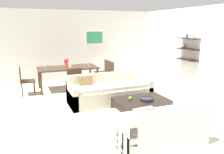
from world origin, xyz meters
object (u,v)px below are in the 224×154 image
decorative_bowl (146,99)px  dining_table (68,69)px  coffee_table (143,108)px  dining_chair_right_near (108,72)px  centerpiece_vase (66,62)px  apple_on_coffee_table (130,98)px  dining_chair_left_near (25,79)px  wine_glass_foot (70,66)px  wine_glass_left_near (46,65)px  sofa_beige (109,92)px  wine_glass_right_near (89,63)px  dining_chair_right_far (104,70)px  loveseat_white (158,128)px  dining_chair_foot (74,80)px

decorative_bowl → dining_table: (-1.24, 3.11, 0.27)m
coffee_table → dining_chair_right_near: size_ratio=1.43×
decorative_bowl → centerpiece_vase: 3.43m
apple_on_coffee_table → dining_chair_right_near: dining_chair_right_near is taller
dining_chair_left_near → wine_glass_foot: size_ratio=6.12×
apple_on_coffee_table → wine_glass_left_near: wine_glass_left_near is taller
wine_glass_left_near → centerpiece_vase: centerpiece_vase is taller
centerpiece_vase → decorative_bowl: bearing=-68.0°
dining_chair_right_near → wine_glass_left_near: bearing=177.3°
dining_chair_left_near → wine_glass_foot: bearing=-8.6°
sofa_beige → coffee_table: sofa_beige is taller
dining_table → wine_glass_right_near: 0.75m
coffee_table → dining_chair_right_far: 3.30m
sofa_beige → decorative_bowl: sofa_beige is taller
apple_on_coffee_table → centerpiece_vase: 3.15m
decorative_bowl → dining_chair_right_far: size_ratio=0.38×
decorative_bowl → wine_glass_foot: size_ratio=2.30×
coffee_table → decorative_bowl: 0.24m
wine_glass_foot → wine_glass_left_near: bearing=156.5°
decorative_bowl → wine_glass_right_near: wine_glass_right_near is taller
decorative_bowl → wine_glass_foot: (-1.24, 2.68, 0.44)m
apple_on_coffee_table → wine_glass_foot: size_ratio=0.62×
dining_table → wine_glass_foot: bearing=-90.0°
wine_glass_left_near → dining_chair_right_far: bearing=9.3°
loveseat_white → decorative_bowl: size_ratio=4.80×
decorative_bowl → apple_on_coffee_table: size_ratio=3.70×
dining_chair_right_far → wine_glass_foot: size_ratio=6.12×
apple_on_coffee_table → sofa_beige: bearing=95.6°
decorative_bowl → wine_glass_left_near: (-1.95, 2.99, 0.47)m
wine_glass_right_near → wine_glass_foot: size_ratio=1.22×
dining_chair_left_near → dining_chair_foot: (1.38, -0.68, 0.00)m
dining_chair_right_far → dining_table: bearing=-170.9°
loveseat_white → dining_table: bearing=100.1°
wine_glass_left_near → coffee_table: bearing=-57.1°
decorative_bowl → wine_glass_foot: wine_glass_foot is taller
dining_chair_left_near → wine_glass_foot: (1.38, -0.21, 0.35)m
loveseat_white → apple_on_coffee_table: (0.12, 1.41, 0.13)m
sofa_beige → dining_table: (-0.79, 1.84, 0.39)m
decorative_bowl → apple_on_coffee_table: bearing=151.9°
dining_chair_right_near → decorative_bowl: bearing=-92.9°
coffee_table → apple_on_coffee_table: apple_on_coffee_table is taller
wine_glass_left_near → dining_chair_left_near: bearing=-171.6°
dining_chair_right_far → wine_glass_right_near: (-0.67, -0.34, 0.37)m
dining_chair_left_near → centerpiece_vase: bearing=10.8°
dining_chair_left_near → dining_chair_right_near: 2.76m
dining_chair_left_near → apple_on_coffee_table: bearing=-50.0°
dining_chair_foot → wine_glass_foot: wine_glass_foot is taller
loveseat_white → coffee_table: loveseat_white is taller
centerpiece_vase → wine_glass_foot: bearing=-85.8°
dining_table → dining_chair_foot: bearing=-90.0°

